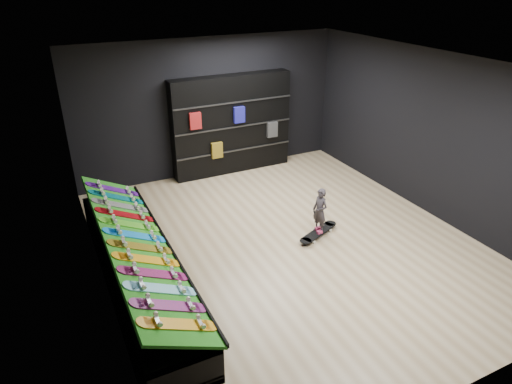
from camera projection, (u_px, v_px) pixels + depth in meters
name	position (u px, v px, depth m)	size (l,w,h in m)	color
floor	(287.00, 243.00, 7.85)	(6.00, 7.00, 0.01)	tan
ceiling	(293.00, 66.00, 6.53)	(6.00, 7.00, 0.01)	white
wall_back	(210.00, 108.00, 10.01)	(6.00, 0.02, 3.00)	black
wall_front	(473.00, 288.00, 4.37)	(6.00, 0.02, 3.00)	black
wall_left	(93.00, 201.00, 6.00)	(0.02, 7.00, 3.00)	black
wall_right	(431.00, 135.00, 8.38)	(0.02, 7.00, 3.00)	black
display_rack	(138.00, 270.00, 6.73)	(0.90, 4.50, 0.50)	black
turf_ramp	(137.00, 243.00, 6.55)	(1.00, 4.50, 0.04)	#196C11
back_shelving	(232.00, 125.00, 10.21)	(2.75, 0.32, 2.20)	black
floor_skateboard	(318.00, 233.00, 8.04)	(0.98, 0.22, 0.09)	black
child	(319.00, 219.00, 7.92)	(0.19, 0.13, 0.49)	black
display_board_0	(178.00, 324.00, 5.01)	(0.98, 0.22, 0.09)	orange
display_board_1	(169.00, 305.00, 5.29)	(0.98, 0.22, 0.09)	#2626BF
display_board_2	(161.00, 289.00, 5.57)	(0.98, 0.22, 0.09)	#0CB2E5
display_board_3	(154.00, 273.00, 5.84)	(0.98, 0.22, 0.09)	#E5198C
display_board_4	(147.00, 259.00, 6.12)	(0.98, 0.22, 0.09)	yellow
display_board_5	(141.00, 247.00, 6.40)	(0.98, 0.22, 0.09)	yellow
display_board_6	(135.00, 235.00, 6.68)	(0.98, 0.22, 0.09)	blue
display_board_7	(130.00, 224.00, 6.96)	(0.98, 0.22, 0.09)	green
display_board_8	(125.00, 215.00, 7.23)	(0.98, 0.22, 0.09)	red
display_board_9	(121.00, 205.00, 7.51)	(0.98, 0.22, 0.09)	black
display_board_10	(117.00, 197.00, 7.79)	(0.98, 0.22, 0.09)	#0C8C99
display_board_11	(113.00, 189.00, 8.07)	(0.98, 0.22, 0.09)	purple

